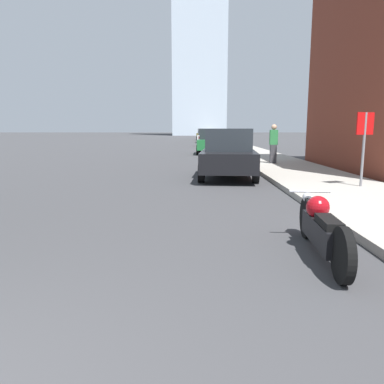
% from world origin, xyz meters
% --- Properties ---
extents(sidewalk, '(3.16, 240.00, 0.15)m').
position_xyz_m(sidewalk, '(6.05, 40.00, 0.07)').
color(sidewalk, '#9E998E').
rests_on(sidewalk, ground_plane).
extents(distant_tower, '(14.58, 14.58, 70.87)m').
position_xyz_m(distant_tower, '(3.43, 107.49, 35.44)').
color(distant_tower, silver).
rests_on(distant_tower, ground_plane).
extents(motorcycle, '(0.62, 2.46, 0.79)m').
position_xyz_m(motorcycle, '(3.70, 3.52, 0.40)').
color(motorcycle, black).
rests_on(motorcycle, ground_plane).
extents(parked_car_black, '(2.24, 4.71, 1.74)m').
position_xyz_m(parked_car_black, '(3.19, 11.99, 0.86)').
color(parked_car_black, black).
rests_on(parked_car_black, ground_plane).
extents(parked_car_green, '(2.02, 3.94, 1.74)m').
position_xyz_m(parked_car_green, '(3.11, 24.96, 0.86)').
color(parked_car_green, '#1E6B33').
rests_on(parked_car_green, ground_plane).
extents(parked_car_red, '(2.06, 4.13, 1.54)m').
position_xyz_m(parked_car_red, '(3.44, 37.13, 0.79)').
color(parked_car_red, red).
rests_on(parked_car_red, ground_plane).
extents(parked_car_white, '(1.94, 4.43, 1.58)m').
position_xyz_m(parked_car_white, '(3.27, 47.38, 0.80)').
color(parked_car_white, silver).
rests_on(parked_car_white, ground_plane).
extents(parked_car_yellow, '(2.11, 4.22, 1.81)m').
position_xyz_m(parked_car_yellow, '(3.38, 57.69, 0.89)').
color(parked_car_yellow, gold).
rests_on(parked_car_yellow, ground_plane).
extents(stop_sign, '(0.57, 0.26, 2.02)m').
position_xyz_m(stop_sign, '(6.62, 8.90, 1.53)').
color(stop_sign, slate).
rests_on(stop_sign, sidewalk).
extents(pedestrian, '(0.36, 0.25, 1.79)m').
position_xyz_m(pedestrian, '(5.65, 16.07, 1.08)').
color(pedestrian, '#38383D').
rests_on(pedestrian, sidewalk).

